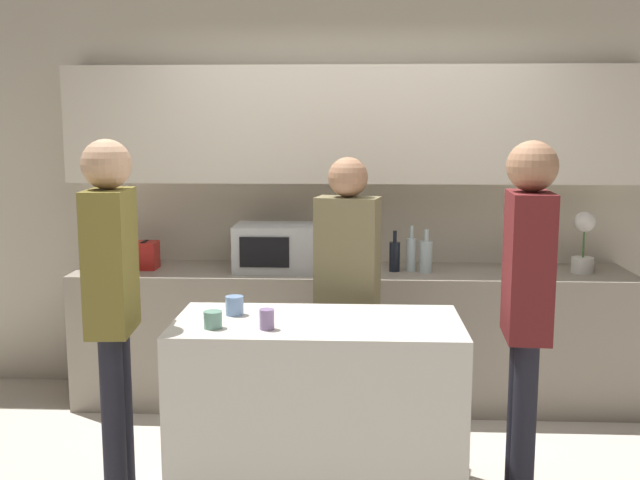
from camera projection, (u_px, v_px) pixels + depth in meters
back_wall at (353, 168)px, 5.05m from camera, size 6.40×0.40×2.70m
back_counter at (352, 336)px, 4.95m from camera, size 3.60×0.62×0.89m
kitchen_island at (318, 410)px, 3.64m from camera, size 1.37×0.67×0.90m
microwave at (275, 247)px, 4.86m from camera, size 0.52×0.39×0.30m
toaster at (138, 255)px, 4.91m from camera, size 0.26×0.16×0.18m
potted_plant at (584, 242)px, 4.76m from camera, size 0.14×0.14×0.40m
bottle_0 at (395, 256)px, 4.83m from camera, size 0.07×0.07×0.27m
bottle_1 at (411, 254)px, 4.84m from camera, size 0.07×0.07×0.30m
bottle_2 at (426, 256)px, 4.79m from camera, size 0.08×0.08×0.28m
cup_0 at (267, 319)px, 3.41m from camera, size 0.07×0.07×0.09m
cup_1 at (235, 306)px, 3.67m from camera, size 0.09×0.09×0.09m
cup_2 at (213, 320)px, 3.43m from camera, size 0.09×0.09×0.08m
person_left at (527, 294)px, 3.44m from camera, size 0.23×0.35×1.76m
person_center at (112, 289)px, 3.52m from camera, size 0.23×0.35×1.77m
person_right at (347, 279)px, 4.14m from camera, size 0.37×0.26×1.66m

